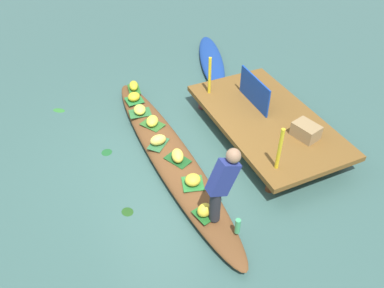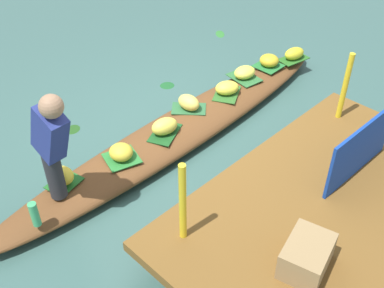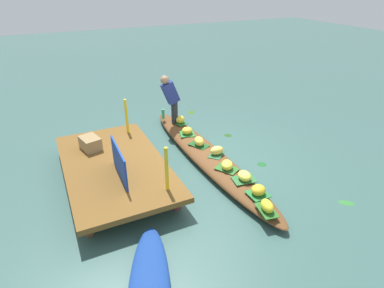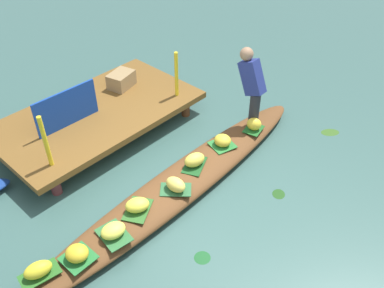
{
  "view_description": "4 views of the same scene",
  "coord_description": "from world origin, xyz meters",
  "px_view_note": "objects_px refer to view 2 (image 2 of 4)",
  "views": [
    {
      "loc": [
        4.79,
        -1.75,
        4.69
      ],
      "look_at": [
        0.12,
        0.37,
        0.34
      ],
      "focal_mm": 36.5,
      "sensor_mm": 36.0,
      "label": 1
    },
    {
      "loc": [
        3.04,
        3.2,
        3.44
      ],
      "look_at": [
        0.37,
        0.54,
        0.41
      ],
      "focal_mm": 44.34,
      "sensor_mm": 36.0,
      "label": 2
    },
    {
      "loc": [
        -5.22,
        2.82,
        3.51
      ],
      "look_at": [
        0.03,
        0.32,
        0.45
      ],
      "focal_mm": 30.0,
      "sensor_mm": 36.0,
      "label": 3
    },
    {
      "loc": [
        -2.93,
        -2.9,
        4.08
      ],
      "look_at": [
        0.32,
        0.11,
        0.55
      ],
      "focal_mm": 38.89,
      "sensor_mm": 36.0,
      "label": 4
    }
  ],
  "objects_px": {
    "banana_bunch_5": "(245,72)",
    "produce_crate": "(307,256)",
    "banana_bunch_1": "(269,60)",
    "banana_bunch_3": "(165,126)",
    "banana_bunch_7": "(227,88)",
    "banana_bunch_4": "(294,54)",
    "banana_bunch_0": "(189,102)",
    "water_bottle": "(35,214)",
    "vendor_boat": "(181,129)",
    "banana_bunch_2": "(121,152)",
    "market_banner": "(361,149)",
    "vendor_person": "(51,142)",
    "banana_bunch_6": "(63,176)"
  },
  "relations": [
    {
      "from": "banana_bunch_0",
      "to": "banana_bunch_7",
      "type": "xyz_separation_m",
      "value": [
        -0.57,
        0.1,
        -0.01
      ]
    },
    {
      "from": "banana_bunch_1",
      "to": "market_banner",
      "type": "distance_m",
      "value": 2.41
    },
    {
      "from": "banana_bunch_4",
      "to": "produce_crate",
      "type": "height_order",
      "value": "produce_crate"
    },
    {
      "from": "banana_bunch_4",
      "to": "produce_crate",
      "type": "distance_m",
      "value": 3.66
    },
    {
      "from": "banana_bunch_2",
      "to": "water_bottle",
      "type": "bearing_deg",
      "value": 9.11
    },
    {
      "from": "market_banner",
      "to": "banana_bunch_0",
      "type": "bearing_deg",
      "value": -83.05
    },
    {
      "from": "banana_bunch_5",
      "to": "produce_crate",
      "type": "distance_m",
      "value": 3.12
    },
    {
      "from": "banana_bunch_1",
      "to": "vendor_person",
      "type": "height_order",
      "value": "vendor_person"
    },
    {
      "from": "banana_bunch_0",
      "to": "banana_bunch_6",
      "type": "bearing_deg",
      "value": 1.44
    },
    {
      "from": "banana_bunch_1",
      "to": "banana_bunch_2",
      "type": "xyz_separation_m",
      "value": [
        2.63,
        0.11,
        0.0
      ]
    },
    {
      "from": "banana_bunch_1",
      "to": "banana_bunch_3",
      "type": "bearing_deg",
      "value": 3.08
    },
    {
      "from": "banana_bunch_7",
      "to": "vendor_person",
      "type": "relative_size",
      "value": 0.24
    },
    {
      "from": "banana_bunch_3",
      "to": "banana_bunch_7",
      "type": "relative_size",
      "value": 1.02
    },
    {
      "from": "banana_bunch_0",
      "to": "banana_bunch_4",
      "type": "bearing_deg",
      "value": 174.99
    },
    {
      "from": "banana_bunch_5",
      "to": "water_bottle",
      "type": "relative_size",
      "value": 1.16
    },
    {
      "from": "banana_bunch_6",
      "to": "market_banner",
      "type": "xyz_separation_m",
      "value": [
        -1.97,
        2.0,
        0.35
      ]
    },
    {
      "from": "water_bottle",
      "to": "produce_crate",
      "type": "xyz_separation_m",
      "value": [
        -1.18,
        2.01,
        0.16
      ]
    },
    {
      "from": "vendor_boat",
      "to": "banana_bunch_4",
      "type": "xyz_separation_m",
      "value": [
        -2.13,
        0.05,
        0.2
      ]
    },
    {
      "from": "banana_bunch_0",
      "to": "market_banner",
      "type": "relative_size",
      "value": 0.28
    },
    {
      "from": "banana_bunch_5",
      "to": "market_banner",
      "type": "bearing_deg",
      "value": 68.09
    },
    {
      "from": "banana_bunch_5",
      "to": "market_banner",
      "type": "xyz_separation_m",
      "value": [
        0.82,
        2.04,
        0.37
      ]
    },
    {
      "from": "banana_bunch_6",
      "to": "banana_bunch_7",
      "type": "relative_size",
      "value": 0.76
    },
    {
      "from": "vendor_person",
      "to": "water_bottle",
      "type": "distance_m",
      "value": 0.67
    },
    {
      "from": "banana_bunch_1",
      "to": "market_banner",
      "type": "bearing_deg",
      "value": 57.21
    },
    {
      "from": "banana_bunch_3",
      "to": "banana_bunch_7",
      "type": "bearing_deg",
      "value": -177.36
    },
    {
      "from": "banana_bunch_1",
      "to": "banana_bunch_6",
      "type": "bearing_deg",
      "value": 0.07
    },
    {
      "from": "banana_bunch_2",
      "to": "produce_crate",
      "type": "relative_size",
      "value": 0.58
    },
    {
      "from": "banana_bunch_5",
      "to": "produce_crate",
      "type": "bearing_deg",
      "value": 48.32
    },
    {
      "from": "vendor_person",
      "to": "market_banner",
      "type": "bearing_deg",
      "value": 139.14
    },
    {
      "from": "banana_bunch_4",
      "to": "banana_bunch_7",
      "type": "height_order",
      "value": "banana_bunch_4"
    },
    {
      "from": "banana_bunch_0",
      "to": "banana_bunch_7",
      "type": "height_order",
      "value": "banana_bunch_0"
    },
    {
      "from": "banana_bunch_2",
      "to": "market_banner",
      "type": "height_order",
      "value": "market_banner"
    },
    {
      "from": "banana_bunch_7",
      "to": "produce_crate",
      "type": "height_order",
      "value": "produce_crate"
    },
    {
      "from": "vendor_boat",
      "to": "banana_bunch_0",
      "type": "height_order",
      "value": "banana_bunch_0"
    },
    {
      "from": "banana_bunch_1",
      "to": "banana_bunch_0",
      "type": "bearing_deg",
      "value": -1.55
    },
    {
      "from": "water_bottle",
      "to": "banana_bunch_4",
      "type": "bearing_deg",
      "value": -177.77
    },
    {
      "from": "banana_bunch_0",
      "to": "water_bottle",
      "type": "xyz_separation_m",
      "value": [
        2.23,
        0.33,
        0.03
      ]
    },
    {
      "from": "banana_bunch_5",
      "to": "produce_crate",
      "type": "relative_size",
      "value": 0.67
    },
    {
      "from": "vendor_boat",
      "to": "banana_bunch_1",
      "type": "xyz_separation_m",
      "value": [
        -1.73,
        -0.08,
        0.2
      ]
    },
    {
      "from": "banana_bunch_6",
      "to": "vendor_person",
      "type": "xyz_separation_m",
      "value": [
        0.12,
        0.19,
        0.59
      ]
    },
    {
      "from": "banana_bunch_3",
      "to": "banana_bunch_5",
      "type": "relative_size",
      "value": 1.03
    },
    {
      "from": "banana_bunch_2",
      "to": "banana_bunch_3",
      "type": "xyz_separation_m",
      "value": [
        -0.61,
        -0.0,
        0.01
      ]
    },
    {
      "from": "vendor_boat",
      "to": "banana_bunch_2",
      "type": "relative_size",
      "value": 20.11
    },
    {
      "from": "banana_bunch_7",
      "to": "market_banner",
      "type": "height_order",
      "value": "market_banner"
    },
    {
      "from": "banana_bunch_2",
      "to": "water_bottle",
      "type": "distance_m",
      "value": 1.11
    },
    {
      "from": "banana_bunch_2",
      "to": "banana_bunch_7",
      "type": "xyz_separation_m",
      "value": [
        -1.71,
        -0.05,
        -0.0
      ]
    },
    {
      "from": "banana_bunch_0",
      "to": "water_bottle",
      "type": "bearing_deg",
      "value": 8.32
    },
    {
      "from": "banana_bunch_0",
      "to": "banana_bunch_6",
      "type": "xyz_separation_m",
      "value": [
        1.77,
        0.04,
        0.01
      ]
    },
    {
      "from": "banana_bunch_7",
      "to": "banana_bunch_4",
      "type": "bearing_deg",
      "value": 177.08
    },
    {
      "from": "produce_crate",
      "to": "banana_bunch_3",
      "type": "bearing_deg",
      "value": -103.57
    }
  ]
}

